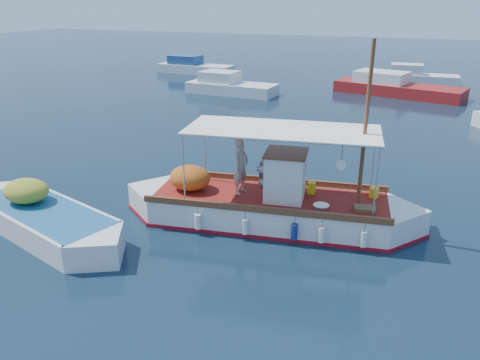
% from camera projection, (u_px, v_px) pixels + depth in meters
% --- Properties ---
extents(ground, '(160.00, 160.00, 0.00)m').
position_uv_depth(ground, '(279.00, 229.00, 14.34)').
color(ground, black).
rests_on(ground, ground).
extents(fishing_caique, '(9.44, 3.57, 5.82)m').
position_uv_depth(fishing_caique, '(267.00, 206.00, 14.65)').
color(fishing_caique, white).
rests_on(fishing_caique, ground).
extents(dinghy, '(6.68, 3.33, 1.70)m').
position_uv_depth(dinghy, '(44.00, 221.00, 14.07)').
color(dinghy, white).
rests_on(dinghy, ground).
extents(bg_boat_nw, '(6.75, 2.77, 1.80)m').
position_uv_depth(bg_boat_nw, '(229.00, 87.00, 34.64)').
color(bg_boat_nw, silver).
rests_on(bg_boat_nw, ground).
extents(bg_boat_n, '(9.47, 4.97, 1.80)m').
position_uv_depth(bg_boat_n, '(395.00, 88.00, 34.29)').
color(bg_boat_n, maroon).
rests_on(bg_boat_n, ground).
extents(bg_boat_far_w, '(7.38, 2.68, 1.80)m').
position_uv_depth(bg_boat_far_w, '(193.00, 68.00, 44.40)').
color(bg_boat_far_w, silver).
rests_on(bg_boat_far_w, ground).
extents(bg_boat_far_n, '(6.43, 2.47, 1.80)m').
position_uv_depth(bg_boat_far_n, '(415.00, 78.00, 38.56)').
color(bg_boat_far_n, silver).
rests_on(bg_boat_far_n, ground).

